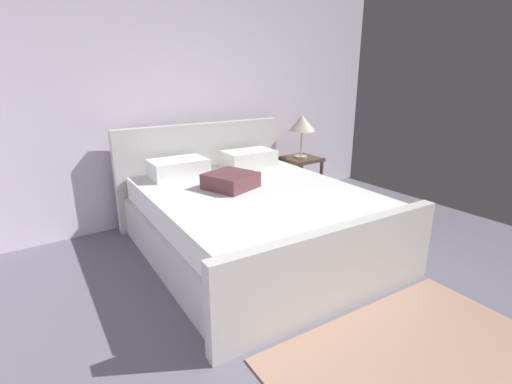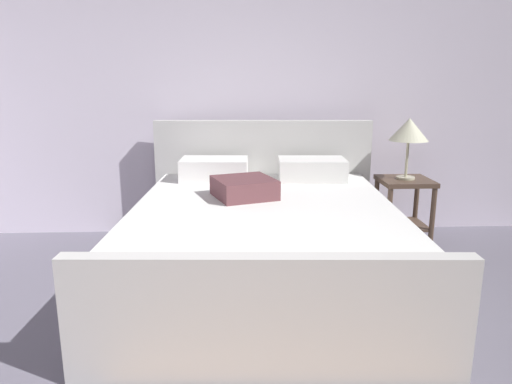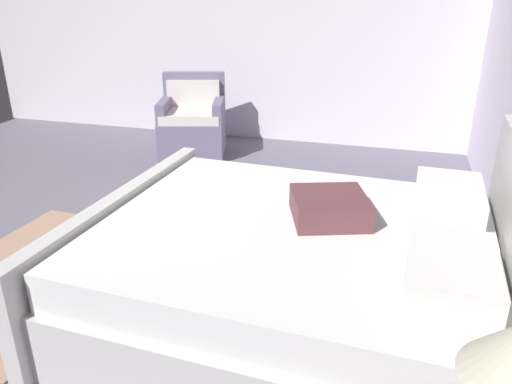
# 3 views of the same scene
# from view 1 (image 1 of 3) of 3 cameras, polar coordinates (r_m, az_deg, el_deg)

# --- Properties ---
(wall_back) EXTENTS (6.47, 0.12, 2.61)m
(wall_back) POSITION_cam_1_polar(r_m,az_deg,el_deg) (4.35, -16.00, 12.50)
(wall_back) COLOR silver
(wall_back) RESTS_ON ground
(bed) EXTENTS (2.07, 2.41, 1.09)m
(bed) POSITION_cam_1_polar(r_m,az_deg,el_deg) (3.60, -0.89, -3.71)
(bed) COLOR silver
(bed) RESTS_ON ground
(nightstand_right) EXTENTS (0.44, 0.44, 0.60)m
(nightstand_right) POSITION_cam_1_polar(r_m,az_deg,el_deg) (4.93, 6.62, 2.93)
(nightstand_right) COLOR #4A372A
(nightstand_right) RESTS_ON ground
(table_lamp_right) EXTENTS (0.33, 0.33, 0.53)m
(table_lamp_right) POSITION_cam_1_polar(r_m,az_deg,el_deg) (4.81, 6.88, 10.08)
(table_lamp_right) COLOR #B7B293
(table_lamp_right) RESTS_ON nightstand_right
(area_rug) EXTENTS (1.82, 1.28, 0.01)m
(area_rug) POSITION_cam_1_polar(r_m,az_deg,el_deg) (2.65, 24.04, -22.61)
(area_rug) COLOR tan
(area_rug) RESTS_ON ground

